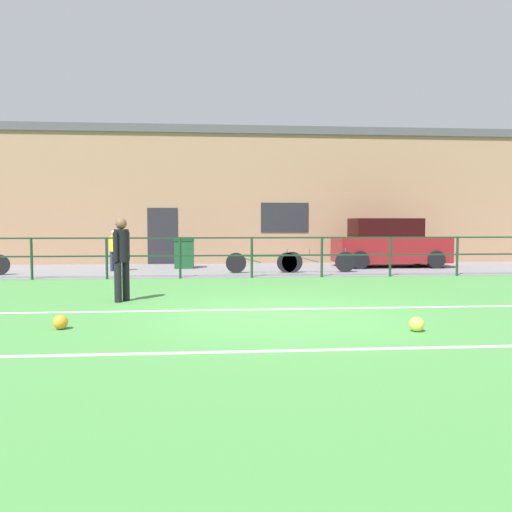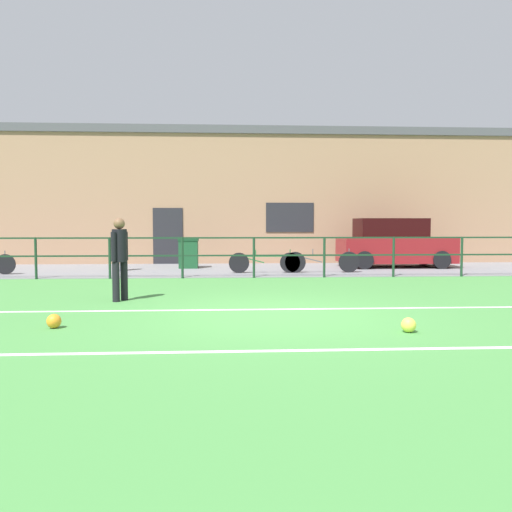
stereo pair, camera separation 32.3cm
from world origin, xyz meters
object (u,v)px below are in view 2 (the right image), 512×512
soccer_ball_match (409,325)px  bicycle_parked_0 (264,262)px  soccer_ball_spare (54,321)px  bicycle_parked_2 (322,262)px  player_goalkeeper (120,254)px  spectator_child (119,248)px  parked_car_red (394,244)px  trash_bin_0 (188,253)px

soccer_ball_match → bicycle_parked_0: 8.80m
soccer_ball_spare → bicycle_parked_2: bicycle_parked_2 is taller
player_goalkeeper → spectator_child: (-1.29, 6.37, -0.17)m
soccer_ball_spare → parked_car_red: (8.34, 9.99, 0.70)m
parked_car_red → spectator_child: bearing=-174.1°
soccer_ball_match → bicycle_parked_2: bicycle_parked_2 is taller
spectator_child → parked_car_red: (9.20, 0.95, 0.05)m
player_goalkeeper → trash_bin_0: bearing=-157.7°
soccer_ball_match → spectator_child: spectator_child is taller
parked_car_red → trash_bin_0: size_ratio=3.83×
bicycle_parked_2 → bicycle_parked_0: bearing=180.0°
soccer_ball_spare → spectator_child: spectator_child is taller
soccer_ball_spare → bicycle_parked_0: 8.91m
player_goalkeeper → bicycle_parked_2: (5.05, 5.42, -0.58)m
spectator_child → bicycle_parked_2: 6.42m
soccer_ball_spare → spectator_child: bearing=95.4°
soccer_ball_spare → bicycle_parked_2: bearing=55.9°
player_goalkeeper → soccer_ball_spare: 2.84m
soccer_ball_match → bicycle_parked_2: bearing=87.5°
player_goalkeeper → trash_bin_0: (0.84, 7.30, -0.41)m
soccer_ball_match → spectator_child: bearing=121.7°
soccer_ball_match → bicycle_parked_2: 8.70m
soccer_ball_match → spectator_child: size_ratio=0.16×
soccer_ball_spare → trash_bin_0: 10.07m
bicycle_parked_0 → trash_bin_0: bearing=142.3°
bicycle_parked_0 → soccer_ball_match: bearing=-80.9°
player_goalkeeper → parked_car_red: parked_car_red is taller
player_goalkeeper → soccer_ball_spare: bearing=19.6°
player_goalkeeper → bicycle_parked_0: size_ratio=0.75×
player_goalkeeper → parked_car_red: bearing=161.6°
soccer_ball_spare → bicycle_parked_0: bicycle_parked_0 is taller
soccer_ball_spare → trash_bin_0: (1.28, 9.98, 0.42)m
spectator_child → bicycle_parked_0: size_ratio=0.60×
player_goalkeeper → bicycle_parked_0: 6.36m
player_goalkeeper → parked_car_red: size_ratio=0.43×
bicycle_parked_0 → bicycle_parked_2: (1.77, 0.00, 0.01)m
spectator_child → trash_bin_0: bearing=-136.7°
soccer_ball_spare → trash_bin_0: bearing=82.7°
soccer_ball_spare → parked_car_red: 13.04m
parked_car_red → soccer_ball_spare: bearing=-129.9°
bicycle_parked_2 → trash_bin_0: bearing=155.9°
spectator_child → trash_bin_0: spectator_child is taller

